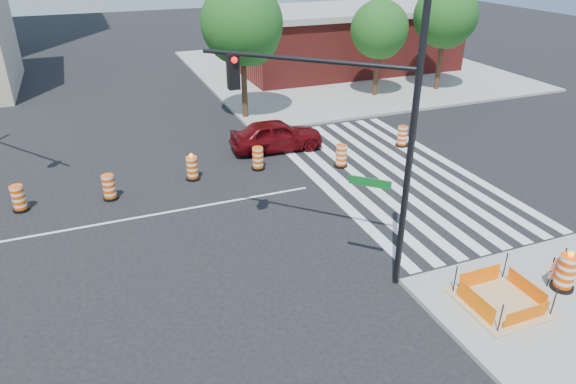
% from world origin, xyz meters
% --- Properties ---
extents(ground, '(120.00, 120.00, 0.00)m').
position_xyz_m(ground, '(0.00, 0.00, 0.00)').
color(ground, black).
rests_on(ground, ground).
extents(sidewalk_ne, '(22.00, 22.00, 0.15)m').
position_xyz_m(sidewalk_ne, '(18.00, 18.00, 0.07)').
color(sidewalk_ne, gray).
rests_on(sidewalk_ne, ground).
extents(crosswalk_east, '(6.75, 13.50, 0.01)m').
position_xyz_m(crosswalk_east, '(10.95, 0.00, 0.01)').
color(crosswalk_east, silver).
rests_on(crosswalk_east, ground).
extents(lane_centerline, '(14.00, 0.12, 0.01)m').
position_xyz_m(lane_centerline, '(0.00, 0.00, 0.01)').
color(lane_centerline, silver).
rests_on(lane_centerline, ground).
extents(excavation_pit, '(2.20, 2.20, 0.90)m').
position_xyz_m(excavation_pit, '(9.00, -9.00, 0.22)').
color(excavation_pit, tan).
rests_on(excavation_pit, ground).
extents(brick_storefront, '(16.50, 8.50, 4.60)m').
position_xyz_m(brick_storefront, '(18.00, 18.00, 2.32)').
color(brick_storefront, maroon).
rests_on(brick_storefront, ground).
extents(red_coupe, '(4.53, 2.02, 1.51)m').
position_xyz_m(red_coupe, '(7.37, 4.40, 0.76)').
color(red_coupe, '#53070A').
rests_on(red_coupe, ground).
extents(signal_pole_se, '(4.50, 4.33, 8.07)m').
position_xyz_m(signal_pole_se, '(5.69, -5.80, 4.95)').
color(signal_pole_se, black).
rests_on(signal_pole_se, ground).
extents(pit_drum, '(0.65, 0.65, 1.27)m').
position_xyz_m(pit_drum, '(11.14, -9.12, 0.68)').
color(pit_drum, black).
rests_on(pit_drum, ground).
extents(barricade, '(0.82, 0.31, 1.00)m').
position_xyz_m(barricade, '(11.20, -8.76, 0.70)').
color(barricade, '#F94F05').
rests_on(barricade, ground).
extents(tree_north_c, '(4.34, 4.34, 7.38)m').
position_xyz_m(tree_north_c, '(7.43, 9.50, 4.96)').
color(tree_north_c, '#382314').
rests_on(tree_north_c, ground).
extents(tree_north_d, '(3.52, 3.52, 5.99)m').
position_xyz_m(tree_north_d, '(16.49, 10.65, 4.02)').
color(tree_north_d, '#382314').
rests_on(tree_north_d, ground).
extents(tree_north_e, '(4.02, 4.02, 6.83)m').
position_xyz_m(tree_north_e, '(21.10, 10.42, 4.59)').
color(tree_north_e, '#382314').
rests_on(tree_north_e, ground).
extents(median_drum_2, '(0.60, 0.60, 1.02)m').
position_xyz_m(median_drum_2, '(-3.78, 2.21, 0.48)').
color(median_drum_2, black).
rests_on(median_drum_2, ground).
extents(median_drum_3, '(0.60, 0.60, 1.02)m').
position_xyz_m(median_drum_3, '(-0.55, 1.94, 0.48)').
color(median_drum_3, black).
rests_on(median_drum_3, ground).
extents(median_drum_4, '(0.60, 0.60, 1.18)m').
position_xyz_m(median_drum_4, '(2.87, 2.56, 0.49)').
color(median_drum_4, black).
rests_on(median_drum_4, ground).
extents(median_drum_5, '(0.60, 0.60, 1.02)m').
position_xyz_m(median_drum_5, '(5.80, 2.55, 0.48)').
color(median_drum_5, black).
rests_on(median_drum_5, ground).
extents(median_drum_6, '(0.60, 0.60, 1.02)m').
position_xyz_m(median_drum_6, '(9.35, 1.43, 0.48)').
color(median_drum_6, black).
rests_on(median_drum_6, ground).
extents(median_drum_7, '(0.60, 0.60, 1.02)m').
position_xyz_m(median_drum_7, '(13.28, 2.57, 0.48)').
color(median_drum_7, black).
rests_on(median_drum_7, ground).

